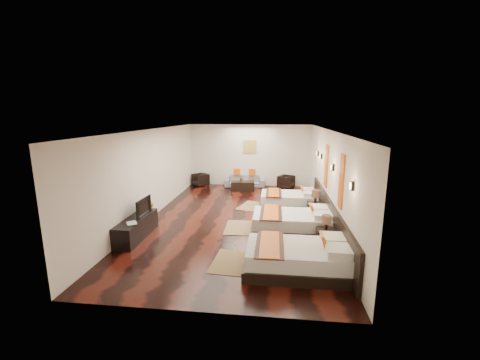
# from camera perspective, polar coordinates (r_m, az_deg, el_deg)

# --- Properties ---
(floor) EXTENTS (5.50, 9.50, 0.01)m
(floor) POSITION_cam_1_polar(r_m,az_deg,el_deg) (9.88, -0.54, -7.17)
(floor) COLOR black
(floor) RESTS_ON ground
(ceiling) EXTENTS (5.50, 9.50, 0.01)m
(ceiling) POSITION_cam_1_polar(r_m,az_deg,el_deg) (9.33, -0.58, 9.27)
(ceiling) COLOR white
(ceiling) RESTS_ON floor
(back_wall) EXTENTS (5.50, 0.01, 2.80)m
(back_wall) POSITION_cam_1_polar(r_m,az_deg,el_deg) (14.17, 1.81, 4.57)
(back_wall) COLOR silver
(back_wall) RESTS_ON floor
(left_wall) EXTENTS (0.01, 9.50, 2.80)m
(left_wall) POSITION_cam_1_polar(r_m,az_deg,el_deg) (10.21, -16.06, 1.13)
(left_wall) COLOR silver
(left_wall) RESTS_ON floor
(right_wall) EXTENTS (0.01, 9.50, 2.80)m
(right_wall) POSITION_cam_1_polar(r_m,az_deg,el_deg) (9.57, 16.01, 0.42)
(right_wall) COLOR silver
(right_wall) RESTS_ON floor
(headboard_panel) EXTENTS (0.08, 6.60, 0.90)m
(headboard_panel) POSITION_cam_1_polar(r_m,az_deg,el_deg) (9.04, 16.21, -6.51)
(headboard_panel) COLOR black
(headboard_panel) RESTS_ON floor
(bed_near) EXTENTS (2.23, 1.40, 0.85)m
(bed_near) POSITION_cam_1_polar(r_m,az_deg,el_deg) (6.82, 10.78, -13.95)
(bed_near) COLOR black
(bed_near) RESTS_ON floor
(bed_mid) EXTENTS (2.25, 1.42, 0.86)m
(bed_mid) POSITION_cam_1_polar(r_m,az_deg,el_deg) (8.81, 9.79, -7.76)
(bed_mid) COLOR black
(bed_mid) RESTS_ON floor
(bed_far) EXTENTS (2.03, 1.28, 0.77)m
(bed_far) POSITION_cam_1_polar(r_m,az_deg,el_deg) (11.14, 9.10, -3.64)
(bed_far) COLOR black
(bed_far) RESTS_ON floor
(nightstand_a) EXTENTS (0.42, 0.42, 0.84)m
(nightstand_a) POSITION_cam_1_polar(r_m,az_deg,el_deg) (8.07, 15.51, -9.95)
(nightstand_a) COLOR black
(nightstand_a) RESTS_ON floor
(nightstand_b) EXTENTS (0.48, 0.48, 0.94)m
(nightstand_b) POSITION_cam_1_polar(r_m,az_deg,el_deg) (10.04, 13.69, -5.21)
(nightstand_b) COLOR black
(nightstand_b) RESTS_ON floor
(jute_mat_near) EXTENTS (0.84, 1.25, 0.01)m
(jute_mat_near) POSITION_cam_1_polar(r_m,az_deg,el_deg) (7.19, -1.91, -14.85)
(jute_mat_near) COLOR olive
(jute_mat_near) RESTS_ON floor
(jute_mat_mid) EXTENTS (0.79, 1.22, 0.01)m
(jute_mat_mid) POSITION_cam_1_polar(r_m,az_deg,el_deg) (9.14, -0.29, -8.77)
(jute_mat_mid) COLOR olive
(jute_mat_mid) RESTS_ON floor
(jute_mat_far) EXTENTS (1.06, 1.36, 0.01)m
(jute_mat_far) POSITION_cam_1_polar(r_m,az_deg,el_deg) (11.18, 2.12, -4.82)
(jute_mat_far) COLOR olive
(jute_mat_far) RESTS_ON floor
(tv_console) EXTENTS (0.50, 1.80, 0.55)m
(tv_console) POSITION_cam_1_polar(r_m,az_deg,el_deg) (8.82, -18.59, -8.36)
(tv_console) COLOR black
(tv_console) RESTS_ON floor
(tv) EXTENTS (0.14, 0.84, 0.48)m
(tv) POSITION_cam_1_polar(r_m,az_deg,el_deg) (8.85, -17.85, -4.71)
(tv) COLOR black
(tv) RESTS_ON tv_console
(book) EXTENTS (0.37, 0.39, 0.03)m
(book) POSITION_cam_1_polar(r_m,az_deg,el_deg) (8.30, -20.20, -7.65)
(book) COLOR black
(book) RESTS_ON tv_console
(figurine) EXTENTS (0.33, 0.33, 0.32)m
(figurine) POSITION_cam_1_polar(r_m,az_deg,el_deg) (9.38, -16.71, -4.19)
(figurine) COLOR brown
(figurine) RESTS_ON tv_console
(sofa) EXTENTS (1.85, 0.86, 0.52)m
(sofa) POSITION_cam_1_polar(r_m,az_deg,el_deg) (14.09, 0.84, -0.16)
(sofa) COLOR gray
(sofa) RESTS_ON floor
(armchair_left) EXTENTS (0.89, 0.89, 0.58)m
(armchair_left) POSITION_cam_1_polar(r_m,az_deg,el_deg) (14.31, -7.33, 0.04)
(armchair_left) COLOR black
(armchair_left) RESTS_ON floor
(armchair_right) EXTENTS (0.85, 0.84, 0.58)m
(armchair_right) POSITION_cam_1_polar(r_m,az_deg,el_deg) (13.91, 8.56, -0.34)
(armchair_right) COLOR black
(armchair_right) RESTS_ON floor
(coffee_table) EXTENTS (1.04, 0.59, 0.40)m
(coffee_table) POSITION_cam_1_polar(r_m,az_deg,el_deg) (13.38, 0.52, -1.11)
(coffee_table) COLOR black
(coffee_table) RESTS_ON floor
(table_plant) EXTENTS (0.24, 0.21, 0.26)m
(table_plant) POSITION_cam_1_polar(r_m,az_deg,el_deg) (13.35, 0.27, 0.32)
(table_plant) COLOR #2B5D1F
(table_plant) RESTS_ON coffee_table
(orange_panel_a) EXTENTS (0.04, 0.40, 1.30)m
(orange_panel_a) POSITION_cam_1_polar(r_m,az_deg,el_deg) (7.68, 18.24, -0.26)
(orange_panel_a) COLOR #D86014
(orange_panel_a) RESTS_ON right_wall
(orange_panel_b) EXTENTS (0.04, 0.40, 1.30)m
(orange_panel_b) POSITION_cam_1_polar(r_m,az_deg,el_deg) (9.81, 15.71, 2.49)
(orange_panel_b) COLOR #D86014
(orange_panel_b) RESTS_ON right_wall
(sconce_near) EXTENTS (0.07, 0.12, 0.18)m
(sconce_near) POSITION_cam_1_polar(r_m,az_deg,el_deg) (6.59, 19.98, -1.02)
(sconce_near) COLOR black
(sconce_near) RESTS_ON right_wall
(sconce_mid) EXTENTS (0.07, 0.12, 0.18)m
(sconce_mid) POSITION_cam_1_polar(r_m,az_deg,el_deg) (8.71, 16.72, 2.26)
(sconce_mid) COLOR black
(sconce_mid) RESTS_ON right_wall
(sconce_far) EXTENTS (0.07, 0.12, 0.18)m
(sconce_far) POSITION_cam_1_polar(r_m,az_deg,el_deg) (10.86, 14.73, 4.24)
(sconce_far) COLOR black
(sconce_far) RESTS_ON right_wall
(sconce_lounge) EXTENTS (0.07, 0.12, 0.18)m
(sconce_lounge) POSITION_cam_1_polar(r_m,az_deg,el_deg) (11.74, 14.13, 4.85)
(sconce_lounge) COLOR black
(sconce_lounge) RESTS_ON right_wall
(gold_artwork) EXTENTS (0.60, 0.04, 0.60)m
(gold_artwork) POSITION_cam_1_polar(r_m,az_deg,el_deg) (14.10, 1.82, 6.17)
(gold_artwork) COLOR #AD873F
(gold_artwork) RESTS_ON back_wall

